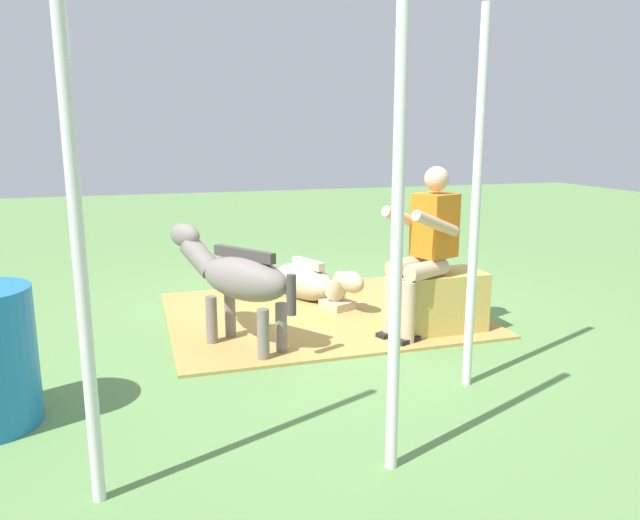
{
  "coord_description": "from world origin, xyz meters",
  "views": [
    {
      "loc": [
        1.67,
        5.05,
        1.67
      ],
      "look_at": [
        0.11,
        0.04,
        0.55
      ],
      "focal_mm": 33.85,
      "sensor_mm": 36.0,
      "label": 1
    }
  ],
  "objects": [
    {
      "name": "ground_plane",
      "position": [
        0.0,
        0.0,
        0.0
      ],
      "size": [
        24.0,
        24.0,
        0.0
      ],
      "primitive_type": "plane",
      "color": "#608C4C"
    },
    {
      "name": "hay_patch",
      "position": [
        0.07,
        -0.08,
        0.01
      ],
      "size": [
        2.75,
        2.25,
        0.02
      ],
      "primitive_type": "cube",
      "color": "#AD8C47",
      "rests_on": "ground"
    },
    {
      "name": "hay_bale",
      "position": [
        -0.74,
        0.66,
        0.26
      ],
      "size": [
        0.76,
        0.43,
        0.52
      ],
      "primitive_type": "cube",
      "color": "tan",
      "rests_on": "ground"
    },
    {
      "name": "person_seated",
      "position": [
        -0.58,
        0.7,
        0.78
      ],
      "size": [
        0.72,
        0.57,
        1.4
      ],
      "color": "#D8AD8C",
      "rests_on": "ground"
    },
    {
      "name": "pony_standing",
      "position": [
        0.94,
        0.54,
        0.57
      ],
      "size": [
        0.91,
        1.17,
        0.93
      ],
      "color": "slate",
      "rests_on": "ground"
    },
    {
      "name": "pony_lying",
      "position": [
        0.03,
        -0.57,
        0.19
      ],
      "size": [
        0.73,
        1.34,
        0.42
      ],
      "color": "tan",
      "rests_on": "ground"
    },
    {
      "name": "tent_pole_left",
      "position": [
        -0.41,
        1.71,
        1.21
      ],
      "size": [
        0.06,
        0.06,
        2.42
      ],
      "primitive_type": "cylinder",
      "color": "silver",
      "rests_on": "ground"
    },
    {
      "name": "tent_pole_right",
      "position": [
        1.9,
        2.36,
        1.21
      ],
      "size": [
        0.06,
        0.06,
        2.42
      ],
      "primitive_type": "cylinder",
      "color": "silver",
      "rests_on": "ground"
    },
    {
      "name": "tent_pole_mid",
      "position": [
        0.5,
        2.5,
        1.21
      ],
      "size": [
        0.06,
        0.06,
        2.42
      ],
      "primitive_type": "cylinder",
      "color": "silver",
      "rests_on": "ground"
    }
  ]
}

